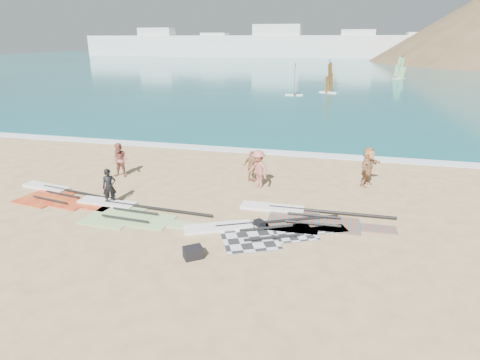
% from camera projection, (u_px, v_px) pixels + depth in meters
% --- Properties ---
extents(ground, '(300.00, 300.00, 0.00)m').
position_uv_depth(ground, '(177.00, 238.00, 14.77)').
color(ground, tan).
rests_on(ground, ground).
extents(sea, '(300.00, 240.00, 0.06)m').
position_uv_depth(sea, '(327.00, 60.00, 135.57)').
color(sea, '#0C4E59').
rests_on(sea, ground).
extents(surf_line, '(300.00, 1.20, 0.04)m').
position_uv_depth(surf_line, '(249.00, 151.00, 26.03)').
color(surf_line, white).
rests_on(surf_line, ground).
extents(far_town, '(160.00, 8.00, 12.00)m').
position_uv_depth(far_town, '(288.00, 45.00, 154.10)').
color(far_town, white).
rests_on(far_town, ground).
extents(rig_grey, '(6.24, 4.04, 0.20)m').
position_uv_depth(rig_grey, '(253.00, 231.00, 15.19)').
color(rig_grey, '#29292C').
rests_on(rig_grey, ground).
extents(rig_green, '(6.33, 2.65, 0.20)m').
position_uv_depth(rig_green, '(126.00, 211.00, 16.91)').
color(rig_green, '#75CD2D').
rests_on(rig_green, ground).
extents(rig_orange, '(6.42, 2.52, 0.21)m').
position_uv_depth(rig_orange, '(302.00, 216.00, 16.47)').
color(rig_orange, '#F43D08').
rests_on(rig_orange, ground).
extents(rig_red, '(5.91, 2.80, 0.20)m').
position_uv_depth(rig_red, '(57.00, 194.00, 18.74)').
color(rig_red, red).
rests_on(rig_red, ground).
extents(gear_bag_near, '(0.76, 0.73, 0.39)m').
position_uv_depth(gear_bag_near, '(193.00, 253.00, 13.34)').
color(gear_bag_near, black).
rests_on(gear_bag_near, ground).
extents(gear_bag_far, '(0.52, 0.52, 0.26)m').
position_uv_depth(gear_bag_far, '(260.00, 224.00, 15.57)').
color(gear_bag_far, black).
rests_on(gear_bag_far, ground).
extents(person_wetsuit, '(0.71, 0.68, 1.63)m').
position_uv_depth(person_wetsuit, '(109.00, 187.00, 17.47)').
color(person_wetsuit, black).
rests_on(person_wetsuit, ground).
extents(beachgoer_left, '(0.94, 0.75, 1.83)m').
position_uv_depth(beachgoer_left, '(120.00, 160.00, 20.94)').
color(beachgoer_left, '#99564A').
rests_on(beachgoer_left, ground).
extents(beachgoer_mid, '(1.40, 1.31, 1.90)m').
position_uv_depth(beachgoer_mid, '(258.00, 169.00, 19.42)').
color(beachgoer_mid, '#B46659').
rests_on(beachgoer_mid, ground).
extents(beachgoer_back, '(1.02, 0.76, 1.61)m').
position_uv_depth(beachgoer_back, '(252.00, 167.00, 20.29)').
color(beachgoer_back, '#A2704A').
rests_on(beachgoer_back, ground).
extents(beachgoer_right, '(1.35, 1.90, 1.98)m').
position_uv_depth(beachgoer_right, '(368.00, 166.00, 19.68)').
color(beachgoer_right, tan).
rests_on(beachgoer_right, ground).
extents(windsurfer_left, '(2.31, 2.75, 4.11)m').
position_uv_depth(windsurfer_left, '(294.00, 86.00, 51.06)').
color(windsurfer_left, white).
rests_on(windsurfer_left, ground).
extents(windsurfer_centre, '(2.53, 2.83, 4.44)m').
position_uv_depth(windsurfer_centre, '(329.00, 83.00, 53.41)').
color(windsurfer_centre, white).
rests_on(windsurfer_centre, ground).
extents(windsurfer_right, '(2.27, 2.33, 4.24)m').
position_uv_depth(windsurfer_right, '(400.00, 72.00, 72.26)').
color(windsurfer_right, white).
rests_on(windsurfer_right, ground).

